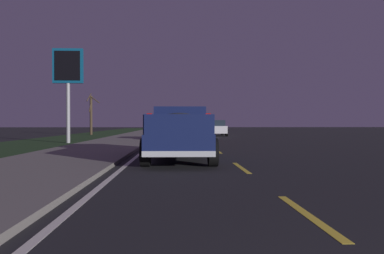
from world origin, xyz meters
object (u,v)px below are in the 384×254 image
(bare_tree_far, at_px, (91,114))
(sedan_red, at_px, (182,130))
(pickup_truck, at_px, (180,132))
(sedan_white, at_px, (215,128))
(gas_price_sign, at_px, (68,73))

(bare_tree_far, bearing_deg, sedan_red, -144.08)
(pickup_truck, bearing_deg, sedan_red, -1.02)
(sedan_white, xyz_separation_m, sedan_red, (-9.74, 3.44, 0.00))
(gas_price_sign, relative_size, bare_tree_far, 1.35)
(pickup_truck, distance_m, gas_price_sign, 13.01)
(gas_price_sign, distance_m, bare_tree_far, 15.62)
(bare_tree_far, bearing_deg, sedan_white, -105.03)
(sedan_white, distance_m, gas_price_sign, 16.36)
(sedan_white, bearing_deg, sedan_red, 160.53)
(gas_price_sign, bearing_deg, sedan_white, -42.28)
(pickup_truck, xyz_separation_m, sedan_white, (22.15, -3.66, -0.20))
(sedan_red, xyz_separation_m, bare_tree_far, (13.24, 9.59, 1.48))
(sedan_red, relative_size, gas_price_sign, 0.74)
(sedan_white, bearing_deg, gas_price_sign, 137.72)
(pickup_truck, relative_size, sedan_white, 1.24)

